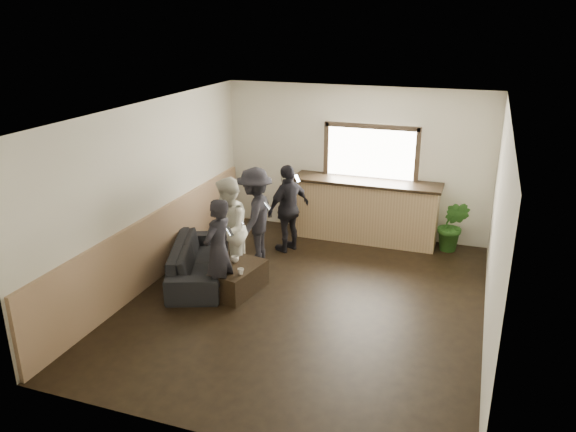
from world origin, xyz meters
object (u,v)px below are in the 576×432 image
at_px(bar_counter, 366,207).
at_px(cup_b, 241,271).
at_px(cup_a, 235,259).
at_px(potted_plant, 453,226).
at_px(person_a, 218,251).
at_px(person_c, 255,216).
at_px(person_b, 228,229).
at_px(person_d, 289,208).
at_px(sofa, 199,261).
at_px(coffee_table, 239,279).

distance_m(bar_counter, cup_b, 3.20).
bearing_deg(cup_a, potted_plant, 39.98).
relative_size(person_a, person_c, 0.95).
xyz_separation_m(cup_b, person_b, (-0.49, 0.62, 0.37)).
bearing_deg(potted_plant, cup_b, -133.75).
distance_m(cup_a, person_a, 0.56).
bearing_deg(person_b, person_d, 144.06).
bearing_deg(person_a, sofa, -121.62).
distance_m(coffee_table, person_d, 1.88).
xyz_separation_m(bar_counter, cup_b, (-1.21, -2.96, -0.19)).
bearing_deg(bar_counter, person_b, -125.97).
relative_size(sofa, potted_plant, 2.11).
bearing_deg(cup_a, person_a, -95.73).
distance_m(sofa, cup_b, 1.06).
xyz_separation_m(coffee_table, potted_plant, (2.93, 2.70, 0.27)).
bearing_deg(person_b, coffee_table, 25.74).
bearing_deg(person_a, person_c, -169.34).
bearing_deg(person_d, person_b, 7.36).
distance_m(bar_counter, person_d, 1.52).
xyz_separation_m(cup_a, person_c, (-0.07, 1.00, 0.36)).
height_order(cup_a, person_d, person_d).
distance_m(coffee_table, cup_b, 0.36).
xyz_separation_m(sofa, person_a, (0.63, -0.56, 0.49)).
height_order(sofa, cup_a, sofa).
bearing_deg(person_c, coffee_table, 6.94).
relative_size(bar_counter, potted_plant, 2.83).
distance_m(cup_a, potted_plant, 3.98).
height_order(cup_b, potted_plant, potted_plant).
distance_m(cup_b, potted_plant, 4.03).
bearing_deg(coffee_table, person_a, -118.18).
bearing_deg(cup_b, person_d, 88.94).
xyz_separation_m(sofa, person_d, (0.97, 1.54, 0.49)).
height_order(coffee_table, cup_b, cup_b).
xyz_separation_m(sofa, person_b, (0.45, 0.16, 0.53)).
distance_m(coffee_table, person_b, 0.82).
relative_size(bar_counter, sofa, 1.34).
distance_m(bar_counter, cup_a, 2.99).
bearing_deg(sofa, coffee_table, -128.07).
bearing_deg(cup_b, cup_a, 125.65).
bearing_deg(coffee_table, cup_b, -57.65).
height_order(bar_counter, person_b, bar_counter).
xyz_separation_m(bar_counter, coffee_table, (-1.35, -2.74, -0.44)).
bearing_deg(bar_counter, person_c, -133.86).
height_order(sofa, person_c, person_c).
bearing_deg(potted_plant, sofa, -146.62).
height_order(bar_counter, cup_a, bar_counter).
distance_m(cup_b, person_b, 0.87).
bearing_deg(person_d, sofa, -4.17).
relative_size(coffee_table, person_a, 0.59).
bearing_deg(sofa, potted_plant, -77.71).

